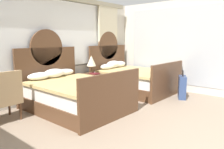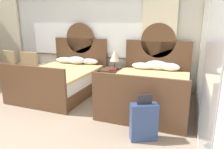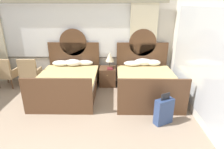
{
  "view_description": "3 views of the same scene",
  "coord_description": "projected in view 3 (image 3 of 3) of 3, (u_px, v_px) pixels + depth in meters",
  "views": [
    {
      "loc": [
        -2.83,
        -0.61,
        1.56
      ],
      "look_at": [
        1.28,
        2.92,
        0.68
      ],
      "focal_mm": 35.08,
      "sensor_mm": 36.0,
      "label": 1
    },
    {
      "loc": [
        3.23,
        -1.23,
        1.81
      ],
      "look_at": [
        1.61,
        3.07,
        0.63
      ],
      "focal_mm": 32.76,
      "sensor_mm": 36.0,
      "label": 2
    },
    {
      "loc": [
        1.57,
        -1.94,
        2.55
      ],
      "look_at": [
        1.5,
        2.87,
        0.71
      ],
      "focal_mm": 29.98,
      "sensor_mm": 36.0,
      "label": 3
    }
  ],
  "objects": [
    {
      "name": "wall_back_window",
      "position": [
        67.0,
        39.0,
        6.17
      ],
      "size": [
        6.96,
        0.22,
        2.7
      ],
      "color": "beige",
      "rests_on": "ground_plane"
    },
    {
      "name": "book_on_nightstand",
      "position": [
        110.0,
        68.0,
        5.94
      ],
      "size": [
        0.18,
        0.26,
        0.03
      ],
      "color": "maroon",
      "rests_on": "nightstand_between_beds"
    },
    {
      "name": "nightstand_between_beds",
      "position": [
        108.0,
        76.0,
        6.15
      ],
      "size": [
        0.52,
        0.55,
        0.59
      ],
      "color": "brown",
      "rests_on": "ground_plane"
    },
    {
      "name": "armchair_by_window_centre",
      "position": [
        6.0,
        72.0,
        5.91
      ],
      "size": [
        0.59,
        0.59,
        0.98
      ],
      "color": "tan",
      "rests_on": "ground_plane"
    },
    {
      "name": "wall_right_mirror",
      "position": [
        207.0,
        64.0,
        3.93
      ],
      "size": [
        0.08,
        4.82,
        2.7
      ],
      "color": "beige",
      "rests_on": "ground_plane"
    },
    {
      "name": "bed_near_window",
      "position": [
        69.0,
        82.0,
        5.51
      ],
      "size": [
        1.68,
        2.17,
        1.8
      ],
      "color": "brown",
      "rests_on": "ground_plane"
    },
    {
      "name": "suitcase_on_floor",
      "position": [
        164.0,
        111.0,
        4.15
      ],
      "size": [
        0.46,
        0.35,
        0.75
      ],
      "color": "navy",
      "rests_on": "ground_plane"
    },
    {
      "name": "table_lamp_on_nightstand",
      "position": [
        110.0,
        57.0,
        5.93
      ],
      "size": [
        0.27,
        0.27,
        0.52
      ],
      "color": "brown",
      "rests_on": "nightstand_between_beds"
    },
    {
      "name": "armchair_by_window_left",
      "position": [
        30.0,
        72.0,
        5.9
      ],
      "size": [
        0.57,
        0.57,
        0.98
      ],
      "color": "tan",
      "rests_on": "ground_plane"
    },
    {
      "name": "bed_near_mirror",
      "position": [
        145.0,
        82.0,
        5.48
      ],
      "size": [
        1.68,
        2.17,
        1.8
      ],
      "color": "brown",
      "rests_on": "ground_plane"
    }
  ]
}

